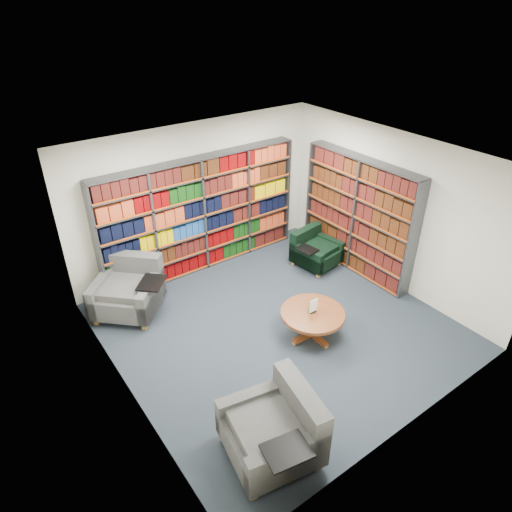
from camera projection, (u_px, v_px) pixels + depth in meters
room_shell at (280, 253)px, 6.76m from camera, size 5.02×5.02×2.82m
bookshelf_back at (202, 215)px, 8.54m from camera, size 4.00×0.28×2.20m
bookshelf_right at (358, 216)px, 8.51m from camera, size 0.28×2.50×2.20m
chair_teal_left at (130, 290)px, 7.72m from camera, size 1.42×1.42×0.91m
chair_green_right at (314, 251)px, 9.01m from camera, size 0.98×0.88×0.71m
chair_teal_front at (278, 430)px, 5.31m from camera, size 1.16×1.27×0.91m
coffee_table at (312, 317)px, 7.09m from camera, size 1.00×1.00×0.70m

